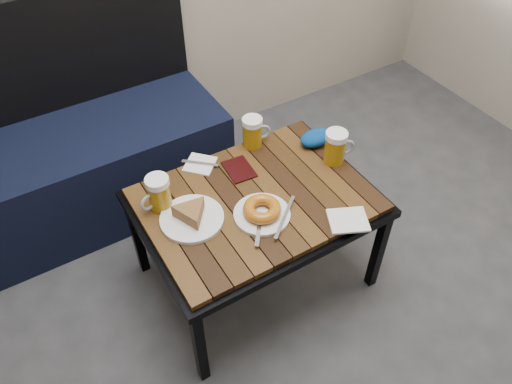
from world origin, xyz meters
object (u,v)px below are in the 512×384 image
beer_mug_centre (253,132)px  beer_mug_right (336,147)px  knit_pouch (316,138)px  plate_bagel (262,211)px  bench (66,169)px  passport_burgundy (239,169)px  cafe_table (256,206)px  passport_navy (200,219)px  plate_pie (192,215)px  beer_mug_left (158,193)px

beer_mug_centre → beer_mug_right: 0.33m
beer_mug_right → knit_pouch: 0.13m
knit_pouch → beer_mug_centre: bearing=150.3°
beer_mug_centre → plate_bagel: beer_mug_centre is taller
bench → passport_burgundy: (0.55, -0.59, 0.20)m
bench → knit_pouch: bearing=-34.7°
cafe_table → passport_navy: bearing=178.2°
bench → cafe_table: size_ratio=1.67×
cafe_table → plate_pie: (-0.24, 0.02, 0.07)m
beer_mug_left → beer_mug_centre: bearing=-178.7°
cafe_table → passport_navy: (-0.22, 0.01, 0.05)m
beer_mug_centre → plate_bagel: size_ratio=0.53×
bench → beer_mug_right: (0.89, -0.73, 0.27)m
cafe_table → knit_pouch: bearing=20.7°
bench → beer_mug_centre: bearing=-36.2°
cafe_table → passport_navy: 0.22m
cafe_table → plate_bagel: (-0.03, -0.09, 0.07)m
cafe_table → beer_mug_centre: (0.14, 0.26, 0.11)m
beer_mug_right → passport_navy: size_ratio=1.06×
plate_bagel → beer_mug_right: bearing=14.7°
beer_mug_right → passport_burgundy: (-0.34, 0.14, -0.06)m
beer_mug_right → knit_pouch: size_ratio=1.00×
bench → beer_mug_left: (0.22, -0.61, 0.27)m
cafe_table → beer_mug_left: beer_mug_left is taller
cafe_table → beer_mug_centre: 0.32m
beer_mug_right → passport_burgundy: 0.38m
passport_navy → bench: bearing=178.8°
cafe_table → beer_mug_right: (0.36, 0.02, 0.11)m
cafe_table → beer_mug_centre: beer_mug_centre is taller
plate_bagel → cafe_table: bearing=72.2°
bench → plate_pie: 0.81m
beer_mug_centre → passport_burgundy: size_ratio=0.96×
beer_mug_centre → knit_pouch: size_ratio=0.95×
beer_mug_centre → bench: bearing=152.6°
cafe_table → passport_navy: size_ratio=6.58×
beer_mug_left → plate_pie: (0.07, -0.12, -0.04)m
cafe_table → passport_burgundy: passport_burgundy is taller
cafe_table → beer_mug_centre: size_ratio=6.57×
beer_mug_centre → knit_pouch: (0.22, -0.12, -0.03)m
passport_navy → knit_pouch: knit_pouch is taller
bench → passport_navy: (0.30, -0.74, 0.20)m
beer_mug_right → bench: bearing=155.4°
beer_mug_left → passport_navy: 0.17m
beer_mug_centre → passport_navy: size_ratio=1.00×
bench → knit_pouch: (0.88, -0.61, 0.23)m
plate_pie → plate_bagel: bearing=-26.4°
passport_burgundy → knit_pouch: bearing=0.7°
beer_mug_left → plate_pie: beer_mug_left is taller
bench → plate_pie: size_ratio=6.33×
beer_mug_left → beer_mug_centre: beer_mug_left is taller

